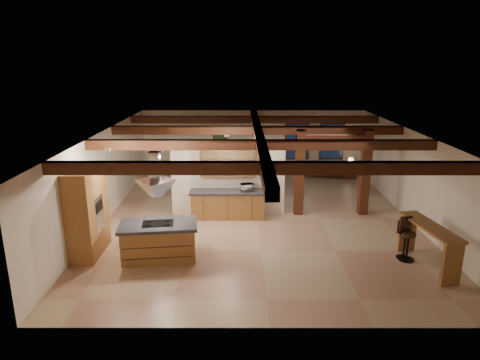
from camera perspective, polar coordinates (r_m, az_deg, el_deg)
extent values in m
plane|color=tan|center=(14.29, 2.40, -5.18)|extent=(12.00, 12.00, 0.00)
plane|color=silver|center=(19.68, 1.76, 5.08)|extent=(10.00, 0.00, 10.00)
plane|color=silver|center=(8.22, 4.17, -10.76)|extent=(10.00, 0.00, 10.00)
plane|color=silver|center=(14.52, -17.66, 0.42)|extent=(0.00, 12.00, 12.00)
plane|color=silver|center=(14.91, 22.04, 0.39)|extent=(0.00, 12.00, 12.00)
plane|color=#351911|center=(13.53, 2.54, 6.36)|extent=(12.00, 12.00, 0.00)
cube|color=#3D140F|center=(9.64, 3.51, 1.62)|extent=(10.00, 0.25, 0.28)
cube|color=#3D140F|center=(12.27, 2.78, 4.72)|extent=(10.00, 0.25, 0.28)
cube|color=#3D140F|center=(14.83, 2.32, 6.66)|extent=(10.00, 0.25, 0.28)
cube|color=#3D140F|center=(17.50, 1.99, 8.07)|extent=(10.00, 0.25, 0.28)
cube|color=#3D140F|center=(13.55, 2.53, 5.78)|extent=(0.28, 12.00, 0.28)
cube|color=#3D140F|center=(14.45, 7.94, 0.95)|extent=(0.30, 0.30, 2.90)
cube|color=#3D140F|center=(14.91, 16.35, 0.92)|extent=(0.30, 0.30, 2.90)
cube|color=#3D140F|center=(14.39, 12.48, 5.37)|extent=(2.50, 0.28, 0.28)
cube|color=silver|center=(14.41, -1.61, -0.38)|extent=(3.80, 0.18, 2.20)
cube|color=olive|center=(12.14, -19.69, -3.99)|extent=(0.64, 1.60, 2.40)
cube|color=silver|center=(12.05, -18.32, -4.25)|extent=(0.06, 0.62, 0.95)
cube|color=black|center=(11.98, -18.22, -3.35)|extent=(0.01, 0.50, 0.28)
cube|color=olive|center=(14.24, -1.63, -3.41)|extent=(2.40, 0.60, 0.86)
cube|color=black|center=(14.09, -1.65, -1.61)|extent=(2.50, 0.66, 0.08)
cube|color=olive|center=(14.04, -1.65, 2.35)|extent=(1.80, 0.34, 0.95)
cube|color=silver|center=(13.87, -1.67, 2.18)|extent=(1.74, 0.02, 0.90)
pyramid|color=silver|center=(11.16, -11.08, -2.20)|extent=(1.10, 1.10, 0.45)
cube|color=silver|center=(10.94, -11.30, 1.84)|extent=(0.26, 0.22, 0.73)
cube|color=#3D140F|center=(19.78, 7.59, 5.14)|extent=(1.10, 0.05, 1.70)
cube|color=black|center=(19.75, 7.60, 5.13)|extent=(0.95, 0.02, 1.55)
cube|color=#3D140F|center=(20.05, 12.15, 5.07)|extent=(1.10, 0.05, 1.70)
cube|color=black|center=(20.02, 12.17, 5.05)|extent=(0.95, 0.02, 1.55)
cube|color=#3D140F|center=(19.59, -2.64, 5.76)|extent=(0.65, 0.04, 0.85)
cube|color=#275D2C|center=(19.57, -2.64, 5.75)|extent=(0.55, 0.01, 0.75)
cylinder|color=silver|center=(10.96, -10.59, 3.70)|extent=(0.16, 0.16, 0.03)
cylinder|color=silver|center=(13.03, -1.79, 5.87)|extent=(0.16, 0.16, 0.03)
cylinder|color=silver|center=(11.58, -17.16, 3.91)|extent=(0.16, 0.16, 0.03)
cube|color=olive|center=(11.61, -10.74, -8.19)|extent=(1.99, 1.17, 0.90)
cube|color=black|center=(11.42, -10.87, -5.92)|extent=(2.13, 1.31, 0.08)
cube|color=black|center=(11.40, -10.88, -5.70)|extent=(0.85, 0.62, 0.02)
imported|color=#402110|center=(16.53, 0.69, -1.07)|extent=(1.83, 1.07, 0.63)
imported|color=black|center=(19.80, 11.01, 1.42)|extent=(2.15, 1.30, 0.59)
imported|color=#AFB0B4|center=(14.04, 0.93, -0.99)|extent=(0.49, 0.38, 0.24)
cube|color=olive|center=(11.74, 24.02, -5.69)|extent=(0.89, 2.20, 0.06)
cube|color=olive|center=(11.24, 26.40, -10.04)|extent=(0.49, 0.19, 1.07)
cube|color=olive|center=(12.68, 21.37, -6.52)|extent=(0.49, 0.19, 1.07)
cube|color=#3D140F|center=(19.68, 14.46, 1.14)|extent=(0.50, 0.50, 0.60)
cylinder|color=black|center=(19.59, 14.53, 2.20)|extent=(0.06, 0.06, 0.15)
cone|color=#EDC18E|center=(19.56, 14.56, 2.62)|extent=(0.26, 0.26, 0.17)
cylinder|color=black|center=(12.15, 21.20, -6.90)|extent=(0.32, 0.32, 0.06)
cube|color=black|center=(12.18, 20.80, -5.76)|extent=(0.30, 0.15, 0.36)
cylinder|color=black|center=(12.27, 21.05, -8.30)|extent=(0.05, 0.05, 0.63)
cylinder|color=black|center=(12.40, 20.90, -9.60)|extent=(0.36, 0.36, 0.03)
cylinder|color=black|center=(12.03, 21.60, -6.76)|extent=(0.37, 0.37, 0.07)
cube|color=black|center=(12.07, 21.24, -5.45)|extent=(0.34, 0.12, 0.41)
cylinder|color=black|center=(12.17, 21.42, -8.35)|extent=(0.06, 0.06, 0.71)
cylinder|color=black|center=(12.30, 21.26, -9.82)|extent=(0.41, 0.41, 0.03)
cube|color=#3D140F|center=(15.62, -1.63, -1.38)|extent=(0.54, 0.54, 0.07)
cube|color=#3D140F|center=(15.73, -1.76, 0.31)|extent=(0.47, 0.13, 0.84)
cylinder|color=#3D140F|center=(15.50, -2.22, -2.56)|extent=(0.06, 0.06, 0.47)
cylinder|color=#3D140F|center=(15.55, -0.84, -2.49)|extent=(0.06, 0.06, 0.47)
cylinder|color=#3D140F|center=(15.86, -2.40, -2.13)|extent=(0.06, 0.06, 0.47)
cylinder|color=#3D140F|center=(15.91, -1.04, -2.07)|extent=(0.06, 0.06, 0.47)
cube|color=#3D140F|center=(17.11, -2.34, 0.15)|extent=(0.54, 0.54, 0.07)
cube|color=#3D140F|center=(16.77, -2.26, 1.30)|extent=(0.47, 0.13, 0.84)
cylinder|color=#3D140F|center=(17.38, -1.79, -0.50)|extent=(0.06, 0.06, 0.47)
cylinder|color=#3D140F|center=(17.34, -3.04, -0.56)|extent=(0.06, 0.06, 0.47)
cylinder|color=#3D140F|center=(17.02, -1.62, -0.86)|extent=(0.06, 0.06, 0.47)
cylinder|color=#3D140F|center=(16.98, -2.89, -0.92)|extent=(0.06, 0.06, 0.47)
cube|color=#3D140F|center=(15.90, 3.96, -1.10)|extent=(0.54, 0.54, 0.07)
cube|color=#3D140F|center=(16.00, 3.79, 0.55)|extent=(0.47, 0.13, 0.84)
cylinder|color=#3D140F|center=(15.76, 3.43, -2.27)|extent=(0.06, 0.06, 0.47)
cylinder|color=#3D140F|center=(15.84, 4.77, -2.19)|extent=(0.06, 0.06, 0.47)
cylinder|color=#3D140F|center=(16.11, 3.13, -1.85)|extent=(0.06, 0.06, 0.47)
cylinder|color=#3D140F|center=(16.19, 4.44, -1.78)|extent=(0.06, 0.06, 0.47)
cube|color=#3D140F|center=(17.36, 2.78, 0.38)|extent=(0.54, 0.54, 0.07)
cube|color=#3D140F|center=(17.03, 2.96, 1.51)|extent=(0.47, 0.13, 0.84)
cylinder|color=#3D140F|center=(17.65, 3.24, -0.27)|extent=(0.06, 0.06, 0.47)
cylinder|color=#3D140F|center=(17.57, 2.03, -0.33)|extent=(0.06, 0.06, 0.47)
cylinder|color=#3D140F|center=(17.29, 3.51, -0.61)|extent=(0.06, 0.06, 0.47)
cylinder|color=#3D140F|center=(17.22, 2.28, -0.67)|extent=(0.06, 0.06, 0.47)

